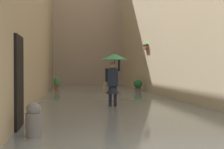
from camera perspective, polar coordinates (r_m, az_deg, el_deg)
The scene contains 7 objects.
ground_plane at distance 15.86m, azimuth -1.42°, elevation -4.28°, with size 60.00×60.00×0.00m, color gray.
flood_water at distance 15.85m, azimuth -1.42°, elevation -4.05°, with size 6.63×29.25×0.13m, color slate.
building_facade_far at distance 28.56m, azimuth -4.40°, elevation 9.11°, with size 9.43×1.80×11.00m, color tan.
person_wading at distance 11.55m, azimuth 0.26°, elevation 0.90°, with size 0.97×0.97×2.07m.
potted_plant_mid_left at distance 19.47m, azimuth 4.61°, elevation -1.93°, with size 0.53×0.53×0.81m.
potted_plant_mid_right at distance 20.50m, azimuth -9.69°, elevation -1.70°, with size 0.36×0.36×0.95m.
mooring_bollard at distance 6.51m, azimuth -13.64°, elevation -8.33°, with size 0.32×0.32×0.81m.
Camera 1 is at (1.84, 4.06, 1.45)m, focal length 51.83 mm.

